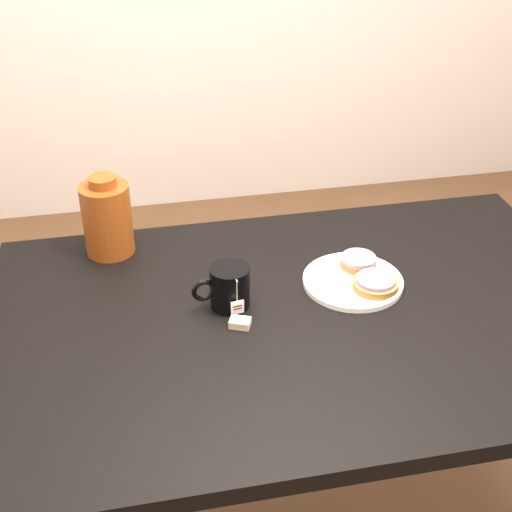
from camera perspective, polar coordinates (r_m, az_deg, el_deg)
The scene contains 7 objects.
table at distance 1.66m, azimuth 3.90°, elevation -6.82°, with size 1.40×0.90×0.75m.
plate at distance 1.71m, azimuth 7.75°, elevation -1.95°, with size 0.24×0.24×0.02m.
bagel_back at distance 1.75m, azimuth 8.19°, elevation -0.44°, with size 0.10×0.10×0.03m.
bagel_front at distance 1.67m, azimuth 9.54°, elevation -2.17°, with size 0.15×0.15×0.03m.
mug at distance 1.60m, azimuth -2.19°, elevation -2.47°, with size 0.14×0.10×0.10m.
teabag_pouch at distance 1.56m, azimuth -1.29°, elevation -5.37°, with size 0.04×0.03×0.02m, color #C6B793.
bagel_package at distance 1.81m, azimuth -11.82°, elevation 3.00°, with size 0.16×0.16×0.21m.
Camera 1 is at (-0.37, -1.23, 1.71)m, focal length 50.00 mm.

